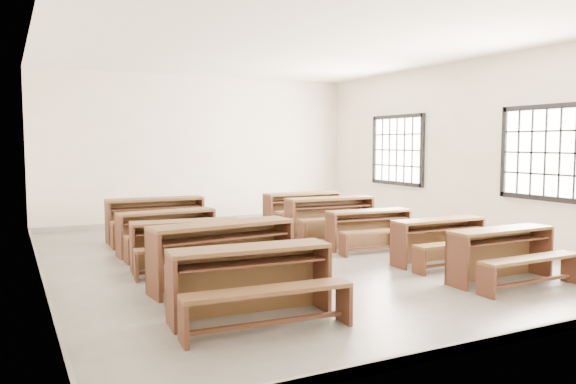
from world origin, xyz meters
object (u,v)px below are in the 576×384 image
desk_set_0 (252,278)px  desk_set_5 (504,251)px  desk_set_6 (440,238)px  desk_set_7 (370,226)px  desk_set_9 (303,207)px  desk_set_2 (187,241)px  desk_set_8 (331,214)px  desk_set_1 (225,251)px  desk_set_3 (168,229)px  desk_set_4 (156,216)px

desk_set_0 → desk_set_5: 3.41m
desk_set_6 → desk_set_7: bearing=100.7°
desk_set_7 → desk_set_9: size_ratio=0.91×
desk_set_2 → desk_set_8: (3.12, 1.33, 0.04)m
desk_set_0 → desk_set_1: desk_set_1 is taller
desk_set_6 → desk_set_0: bearing=-160.7°
desk_set_1 → desk_set_3: bearing=85.2°
desk_set_1 → desk_set_2: desk_set_1 is taller
desk_set_6 → desk_set_4: bearing=131.1°
desk_set_4 → desk_set_5: (3.17, -4.96, -0.05)m
desk_set_2 → desk_set_5: desk_set_2 is taller
desk_set_1 → desk_set_4: desk_set_1 is taller
desk_set_7 → desk_set_9: bearing=92.2°
desk_set_3 → desk_set_9: (3.21, 1.45, 0.03)m
desk_set_1 → desk_set_7: 3.31m
desk_set_8 → desk_set_4: bearing=162.1°
desk_set_6 → desk_set_8: 2.64m
desk_set_4 → desk_set_7: (2.96, -2.37, -0.07)m
desk_set_5 → desk_set_7: bearing=94.1°
desk_set_1 → desk_set_7: (3.03, 1.32, -0.09)m
desk_set_1 → desk_set_2: (-0.10, 1.21, -0.07)m
desk_set_2 → desk_set_0: bearing=-85.8°
desk_set_1 → desk_set_4: 3.70m
desk_set_5 → desk_set_2: bearing=142.8°
desk_set_0 → desk_set_7: (3.20, 2.56, -0.05)m
desk_set_9 → desk_set_7: bearing=-93.1°
desk_set_0 → desk_set_6: (3.45, 1.15, -0.04)m
desk_set_2 → desk_set_5: size_ratio=1.05×
desk_set_2 → desk_set_5: bearing=-30.6°
desk_set_8 → desk_set_5: bearing=-83.2°
desk_set_1 → desk_set_5: desk_set_1 is taller
desk_set_7 → desk_set_8: (-0.01, 1.22, 0.06)m
desk_set_4 → desk_set_6: (3.20, -3.78, -0.06)m
desk_set_1 → desk_set_9: size_ratio=1.14×
desk_set_0 → desk_set_1: (0.17, 1.24, 0.04)m
desk_set_8 → desk_set_9: (0.13, 1.30, -0.01)m
desk_set_0 → desk_set_2: bearing=91.8°
desk_set_0 → desk_set_4: size_ratio=0.97×
desk_set_5 → desk_set_7: desk_set_5 is taller
desk_set_4 → desk_set_5: size_ratio=1.13×
desk_set_1 → desk_set_6: desk_set_1 is taller
desk_set_1 → desk_set_7: size_ratio=1.25×
desk_set_2 → desk_set_6: size_ratio=1.08×
desk_set_2 → desk_set_5: 4.16m
desk_set_0 → desk_set_8: 4.95m
desk_set_1 → desk_set_9: desk_set_1 is taller
desk_set_6 → desk_set_9: (-0.13, 3.94, 0.04)m
desk_set_2 → desk_set_7: bearing=7.9°
desk_set_4 → desk_set_7: desk_set_4 is taller
desk_set_4 → desk_set_0: bearing=-92.1°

